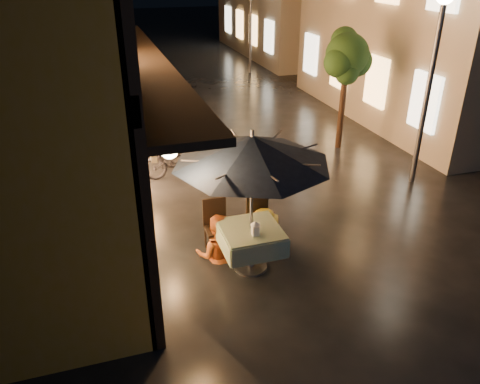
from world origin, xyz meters
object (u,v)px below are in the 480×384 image
object	(u,v)px
table_lantern	(255,227)
bicycle_0	(178,160)
streetlamp_near	(435,54)
cafe_table	(251,238)
person_yellow	(265,211)
patio_umbrella	(252,150)
person_orange	(216,217)

from	to	relation	value
table_lantern	bicycle_0	bearing A→B (deg)	96.47
table_lantern	streetlamp_near	bearing A→B (deg)	26.16
streetlamp_near	cafe_table	world-z (taller)	streetlamp_near
person_yellow	bicycle_0	world-z (taller)	person_yellow
bicycle_0	person_yellow	bearing A→B (deg)	-159.66
table_lantern	patio_umbrella	bearing A→B (deg)	90.00
cafe_table	person_orange	distance (m)	0.71
person_orange	bicycle_0	distance (m)	3.46
patio_umbrella	bicycle_0	distance (m)	4.33
table_lantern	person_orange	size ratio (longest dim) A/B	0.16
person_yellow	bicycle_0	xyz separation A→B (m)	(-0.93, 3.35, -0.26)
streetlamp_near	person_yellow	bearing A→B (deg)	-160.50
person_orange	patio_umbrella	bearing A→B (deg)	146.28
patio_umbrella	table_lantern	distance (m)	1.25
streetlamp_near	patio_umbrella	size ratio (longest dim) A/B	1.72
person_yellow	bicycle_0	bearing A→B (deg)	-78.01
cafe_table	person_yellow	xyz separation A→B (m)	(0.46, 0.60, 0.12)
streetlamp_near	person_orange	xyz separation A→B (m)	(-5.16, -1.59, -2.13)
streetlamp_near	cafe_table	distance (m)	5.66
table_lantern	person_yellow	world-z (taller)	person_yellow
patio_umbrella	bicycle_0	bearing A→B (deg)	96.81
cafe_table	patio_umbrella	world-z (taller)	patio_umbrella
streetlamp_near	table_lantern	distance (m)	5.61
bicycle_0	streetlamp_near	bearing A→B (deg)	-104.87
person_orange	bicycle_0	world-z (taller)	person_orange
cafe_table	person_orange	xyz separation A→B (m)	(-0.45, 0.51, 0.20)
person_yellow	person_orange	bearing A→B (deg)	1.78
streetlamp_near	person_yellow	world-z (taller)	streetlamp_near
cafe_table	patio_umbrella	distance (m)	1.56
person_yellow	bicycle_0	size ratio (longest dim) A/B	0.83
bicycle_0	table_lantern	bearing A→B (deg)	-168.73
cafe_table	person_orange	world-z (taller)	person_orange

